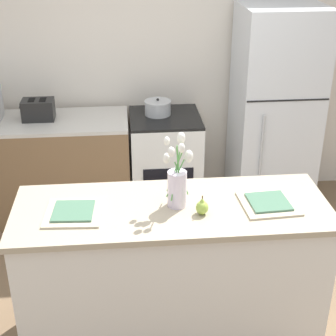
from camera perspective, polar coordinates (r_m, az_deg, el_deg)
name	(u,v)px	position (r m, az deg, el deg)	size (l,w,h in m)	color
ground_plane	(172,333)	(3.50, 0.40, -17.80)	(10.00, 10.00, 0.00)	brown
back_wall	(150,51)	(4.63, -2.05, 12.79)	(5.20, 0.08, 2.70)	silver
kitchen_island	(172,274)	(3.18, 0.42, -11.64)	(1.80, 0.66, 0.95)	silver
back_counter	(33,169)	(4.62, -14.78, -0.08)	(1.68, 0.60, 0.89)	brown
stove_range	(165,163)	(4.57, -0.31, 0.51)	(0.60, 0.61, 0.89)	silver
refrigerator	(274,112)	(4.56, 11.71, 6.09)	(0.68, 0.67, 1.79)	silver
flower_vase	(177,181)	(2.85, 1.04, -1.48)	(0.17, 0.15, 0.43)	silver
pear_figurine	(202,207)	(2.83, 3.80, -4.32)	(0.07, 0.07, 0.11)	#9EBC47
plate_setting_left	(73,212)	(2.89, -10.43, -4.83)	(0.33, 0.33, 0.02)	beige
plate_setting_right	(269,203)	(2.99, 11.08, -3.81)	(0.33, 0.33, 0.02)	beige
toaster	(38,110)	(4.43, -14.19, 6.29)	(0.28, 0.18, 0.17)	black
cooking_pot	(158,108)	(4.42, -1.14, 6.71)	(0.23, 0.23, 0.15)	#B2B5B7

